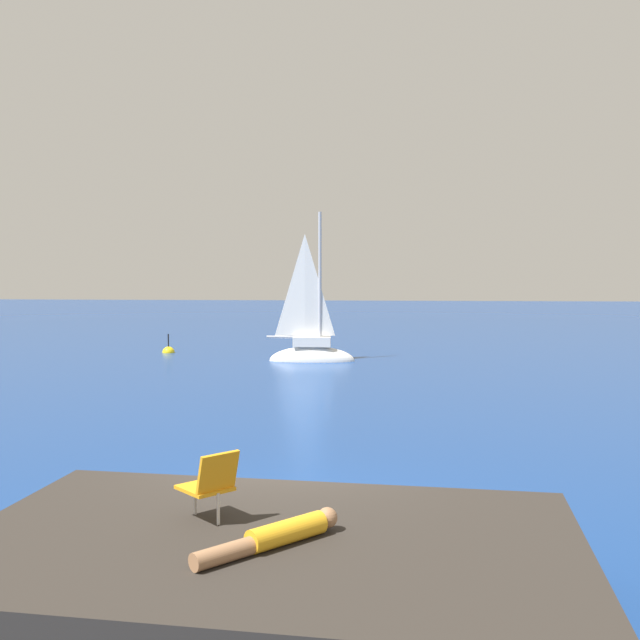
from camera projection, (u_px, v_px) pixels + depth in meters
ground_plane at (288, 520)px, 11.27m from camera, size 160.00×160.00×0.00m
shore_ledge at (270, 583)px, 7.79m from camera, size 6.79×4.62×1.01m
boulder_seaward at (266, 556)px, 9.84m from camera, size 1.47×1.26×0.79m
boulder_inland at (122, 543)px, 10.30m from camera, size 1.18×1.42×0.95m
sailboat_near at (311, 352)px, 30.83m from camera, size 3.67×1.38×6.73m
person_sunbather at (277, 535)px, 7.44m from camera, size 1.31×1.37×0.25m
beach_chair at (211, 482)px, 8.16m from camera, size 0.76×0.76×0.80m
marker_buoy at (168, 353)px, 33.90m from camera, size 0.56×0.56×1.13m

